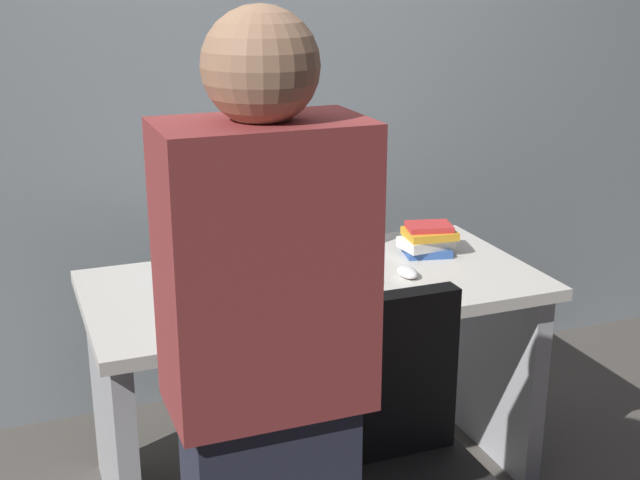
# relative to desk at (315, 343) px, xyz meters

# --- Properties ---
(ground_plane) EXTENTS (9.00, 9.00, 0.00)m
(ground_plane) POSITION_rel_desk_xyz_m (0.00, 0.00, -0.51)
(ground_plane) COLOR #4C4742
(wall_back) EXTENTS (6.40, 0.10, 3.00)m
(wall_back) POSITION_rel_desk_xyz_m (0.00, 0.78, 0.99)
(wall_back) COLOR gray
(wall_back) RESTS_ON ground
(desk) EXTENTS (1.46, 0.74, 0.73)m
(desk) POSITION_rel_desk_xyz_m (0.00, 0.00, 0.00)
(desk) COLOR beige
(desk) RESTS_ON ground
(person_at_desk) EXTENTS (0.40, 0.24, 1.64)m
(person_at_desk) POSITION_rel_desk_xyz_m (-0.45, -0.91, 0.33)
(person_at_desk) COLOR #262838
(person_at_desk) RESTS_ON ground
(monitor) EXTENTS (0.54, 0.15, 0.46)m
(monitor) POSITION_rel_desk_xyz_m (-0.02, 0.21, 0.48)
(monitor) COLOR silver
(monitor) RESTS_ON desk
(keyboard) EXTENTS (0.44, 0.15, 0.02)m
(keyboard) POSITION_rel_desk_xyz_m (-0.04, -0.07, 0.24)
(keyboard) COLOR #262626
(keyboard) RESTS_ON desk
(mouse) EXTENTS (0.06, 0.10, 0.03)m
(mouse) POSITION_rel_desk_xyz_m (0.29, -0.08, 0.24)
(mouse) COLOR white
(mouse) RESTS_ON desk
(cup_near_keyboard) EXTENTS (0.08, 0.08, 0.09)m
(cup_near_keyboard) POSITION_rel_desk_xyz_m (-0.36, -0.18, 0.27)
(cup_near_keyboard) COLOR silver
(cup_near_keyboard) RESTS_ON desk
(cup_by_monitor) EXTENTS (0.07, 0.07, 0.09)m
(cup_by_monitor) POSITION_rel_desk_xyz_m (-0.40, 0.17, 0.27)
(cup_by_monitor) COLOR #3372B2
(cup_by_monitor) RESTS_ON desk
(book_stack) EXTENTS (0.20, 0.17, 0.11)m
(book_stack) POSITION_rel_desk_xyz_m (0.46, 0.10, 0.28)
(book_stack) COLOR #3359A5
(book_stack) RESTS_ON desk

